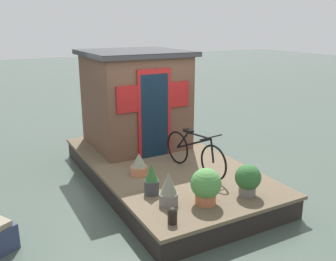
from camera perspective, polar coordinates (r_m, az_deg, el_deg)
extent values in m
plane|color=#47564C|center=(7.46, -0.74, -7.93)|extent=(60.00, 60.00, 0.00)
cube|color=brown|center=(7.31, -0.75, -5.12)|extent=(4.86, 2.65, 0.06)
cube|color=black|center=(7.39, -0.75, -6.64)|extent=(4.77, 2.60, 0.36)
cube|color=brown|center=(8.18, -5.14, 4.62)|extent=(1.88, 1.91, 1.99)
cube|color=#28282B|center=(8.03, -5.33, 11.93)|extent=(2.08, 2.11, 0.10)
cube|color=#19334C|center=(7.36, -2.12, 2.21)|extent=(0.04, 0.60, 1.70)
cube|color=maroon|center=(7.34, -2.11, 2.58)|extent=(0.03, 0.72, 1.80)
cube|color=maroon|center=(7.54, 1.77, 5.67)|extent=(0.03, 0.44, 0.52)
cube|color=maroon|center=(7.04, -6.34, 4.82)|extent=(0.03, 0.44, 0.52)
torus|color=black|center=(6.40, 7.08, -5.01)|extent=(0.65, 0.12, 0.65)
torus|color=black|center=(7.13, 1.48, -2.65)|extent=(0.65, 0.12, 0.65)
cylinder|color=black|center=(6.72, 3.94, -2.02)|extent=(0.95, 0.16, 0.45)
cylinder|color=black|center=(6.55, 4.89, -0.79)|extent=(0.61, 0.11, 0.06)
cylinder|color=black|center=(6.95, 2.31, -1.51)|extent=(0.36, 0.08, 0.41)
cylinder|color=black|center=(6.36, 6.89, -3.17)|extent=(0.12, 0.05, 0.42)
cube|color=black|center=(6.76, 3.19, -0.06)|extent=(0.21, 0.13, 0.06)
cylinder|color=black|center=(6.32, 6.71, -1.05)|extent=(0.09, 0.50, 0.02)
cylinder|color=#C6754C|center=(6.70, -4.50, -6.21)|extent=(0.30, 0.30, 0.16)
cone|color=gray|center=(6.62, -4.54, -4.59)|extent=(0.27, 0.27, 0.25)
cylinder|color=#B2603D|center=(5.69, 5.85, -10.46)|extent=(0.31, 0.31, 0.16)
sphere|color=#4C8942|center=(5.59, 5.93, -8.20)|extent=(0.47, 0.47, 0.47)
cylinder|color=slate|center=(6.06, 12.21, -9.07)|extent=(0.27, 0.27, 0.16)
sphere|color=#2D602D|center=(5.97, 12.33, -7.11)|extent=(0.42, 0.42, 0.42)
cylinder|color=#38383D|center=(5.95, -2.56, -8.79)|extent=(0.24, 0.24, 0.23)
cone|color=#2D602D|center=(5.85, -2.60, -6.49)|extent=(0.22, 0.22, 0.29)
cylinder|color=slate|center=(5.63, 0.08, -10.59)|extent=(0.29, 0.29, 0.18)
cone|color=gray|center=(5.52, 0.08, -8.17)|extent=(0.26, 0.26, 0.34)
cylinder|color=black|center=(5.15, 0.69, -13.40)|extent=(0.13, 0.13, 0.16)
sphere|color=black|center=(5.11, 0.69, -12.60)|extent=(0.14, 0.14, 0.14)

